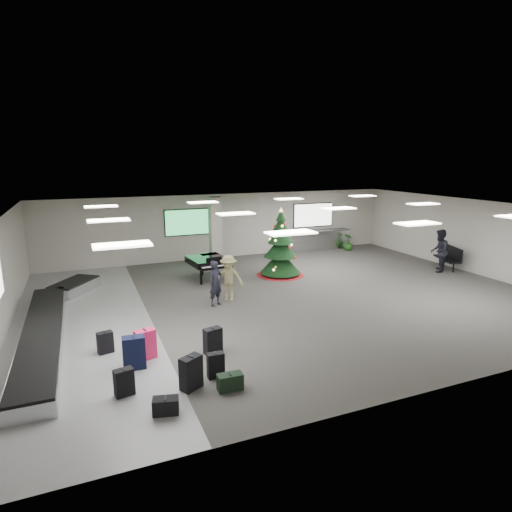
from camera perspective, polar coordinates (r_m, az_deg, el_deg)
name	(u,v)px	position (r m, az deg, el deg)	size (l,w,h in m)	color
ground	(288,297)	(15.71, 4.29, -5.42)	(18.00, 18.00, 0.00)	#3D3B38
room_envelope	(271,231)	(15.57, 2.07, 3.29)	(18.02, 14.02, 3.21)	#AFA9A0
baggage_carousel	(51,323)	(14.06, -25.70, -8.04)	(2.28, 9.71, 0.43)	silver
service_counter	(315,240)	(23.57, 7.91, 2.08)	(4.05, 0.65, 1.08)	silver
suitcase_0	(191,373)	(9.75, -8.66, -15.12)	(0.55, 0.47, 0.78)	black
suitcase_1	(216,365)	(10.16, -5.40, -14.30)	(0.39, 0.21, 0.61)	black
pink_suitcase	(145,344)	(11.27, -14.53, -11.35)	(0.55, 0.40, 0.79)	#ED1F57
suitcase_3	(213,341)	(11.28, -5.78, -11.18)	(0.50, 0.35, 0.71)	black
navy_suitcase	(134,353)	(10.85, -15.95, -12.29)	(0.55, 0.34, 0.83)	black
suitcase_5	(124,382)	(9.84, -17.18, -15.79)	(0.44, 0.30, 0.62)	black
green_duffel	(230,382)	(9.71, -3.47, -16.41)	(0.56, 0.30, 0.39)	black
suitcase_8	(105,343)	(11.91, -19.46, -10.83)	(0.43, 0.30, 0.59)	black
black_duffel	(166,406)	(9.11, -11.95, -18.96)	(0.56, 0.40, 0.35)	black
christmas_tree	(280,252)	(18.30, 3.27, 0.50)	(2.06, 2.06, 2.94)	maroon
grand_piano	(208,261)	(17.80, -6.37, -0.72)	(1.61, 1.99, 1.06)	black
bench	(449,256)	(21.34, 24.34, 0.01)	(1.10, 1.73, 1.04)	black
traveler_a	(216,283)	(14.61, -5.39, -3.64)	(0.57, 0.38, 1.57)	black
traveler_b	(229,278)	(15.08, -3.67, -2.94)	(1.06, 0.61, 1.64)	#918859
traveler_bench	(439,251)	(20.48, 23.24, 0.65)	(0.92, 0.72, 1.90)	black
potted_plant_left	(276,251)	(21.37, 2.62, 0.71)	(0.46, 0.37, 0.83)	#183A12
potted_plant_right	(348,242)	(23.86, 12.18, 1.83)	(0.52, 0.52, 0.92)	#183A12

